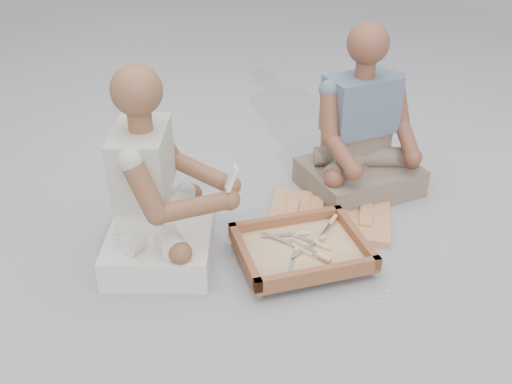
{
  "coord_description": "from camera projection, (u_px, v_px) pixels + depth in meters",
  "views": [
    {
      "loc": [
        -0.32,
        -1.93,
        1.55
      ],
      "look_at": [
        -0.06,
        0.14,
        0.3
      ],
      "focal_mm": 40.0,
      "sensor_mm": 36.0,
      "label": 1
    }
  ],
  "objects": [
    {
      "name": "chisel_0",
      "position": [
        316.0,
        241.0,
        2.51
      ],
      "size": [
        0.19,
        0.15,
        0.02
      ],
      "rotation": [
        0.0,
        0.0,
        0.65
      ],
      "color": "silver",
      "rests_on": "tool_tray"
    },
    {
      "name": "chisel_2",
      "position": [
        320.0,
        255.0,
        2.41
      ],
      "size": [
        0.15,
        0.18,
        0.02
      ],
      "rotation": [
        0.0,
        0.0,
        -0.88
      ],
      "color": "silver",
      "rests_on": "tool_tray"
    },
    {
      "name": "wood_chip_13",
      "position": [
        234.0,
        259.0,
        2.52
      ],
      "size": [
        0.02,
        0.02,
        0.0
      ],
      "primitive_type": "cube",
      "rotation": [
        0.0,
        0.0,
        1.11
      ],
      "color": "tan",
      "rests_on": "ground"
    },
    {
      "name": "wood_chip_14",
      "position": [
        239.0,
        225.0,
        2.74
      ],
      "size": [
        0.02,
        0.02,
        0.0
      ],
      "primitive_type": "cube",
      "rotation": [
        0.0,
        0.0,
        3.11
      ],
      "color": "tan",
      "rests_on": "ground"
    },
    {
      "name": "wood_chip_8",
      "position": [
        308.0,
        219.0,
        2.79
      ],
      "size": [
        0.02,
        0.02,
        0.0
      ],
      "primitive_type": "cube",
      "rotation": [
        0.0,
        0.0,
        1.89
      ],
      "color": "tan",
      "rests_on": "ground"
    },
    {
      "name": "craftsman",
      "position": [
        157.0,
        197.0,
        2.41
      ],
      "size": [
        0.61,
        0.61,
        0.87
      ],
      "rotation": [
        0.0,
        0.0,
        -1.7
      ],
      "color": "silver",
      "rests_on": "ground"
    },
    {
      "name": "wood_chip_0",
      "position": [
        372.0,
        250.0,
        2.58
      ],
      "size": [
        0.02,
        0.02,
        0.0
      ],
      "primitive_type": "cube",
      "rotation": [
        0.0,
        0.0,
        2.17
      ],
      "color": "tan",
      "rests_on": "ground"
    },
    {
      "name": "wood_chip_4",
      "position": [
        275.0,
        222.0,
        2.76
      ],
      "size": [
        0.02,
        0.02,
        0.0
      ],
      "primitive_type": "cube",
      "rotation": [
        0.0,
        0.0,
        1.15
      ],
      "color": "tan",
      "rests_on": "ground"
    },
    {
      "name": "chisel_7",
      "position": [
        297.0,
        233.0,
        2.56
      ],
      "size": [
        0.22,
        0.02,
        0.02
      ],
      "rotation": [
        0.0,
        0.0,
        -0.0
      ],
      "color": "silver",
      "rests_on": "tool_tray"
    },
    {
      "name": "wood_chip_6",
      "position": [
        305.0,
        225.0,
        2.74
      ],
      "size": [
        0.02,
        0.02,
        0.0
      ],
      "primitive_type": "cube",
      "rotation": [
        0.0,
        0.0,
        2.76
      ],
      "color": "tan",
      "rests_on": "ground"
    },
    {
      "name": "companion",
      "position": [
        361.0,
        138.0,
        2.91
      ],
      "size": [
        0.67,
        0.59,
        0.88
      ],
      "rotation": [
        0.0,
        0.0,
        3.44
      ],
      "color": "#746253",
      "rests_on": "ground"
    },
    {
      "name": "mobile_phone",
      "position": [
        231.0,
        178.0,
        2.29
      ],
      "size": [
        0.06,
        0.05,
        0.11
      ],
      "rotation": [
        -0.35,
        0.0,
        -1.46
      ],
      "color": "silver",
      "rests_on": "craftsman"
    },
    {
      "name": "chisel_5",
      "position": [
        320.0,
        245.0,
        2.49
      ],
      "size": [
        0.18,
        0.16,
        0.02
      ],
      "rotation": [
        0.0,
        0.0,
        -0.74
      ],
      "color": "silver",
      "rests_on": "tool_tray"
    },
    {
      "name": "wood_chip_3",
      "position": [
        387.0,
        292.0,
        2.33
      ],
      "size": [
        0.02,
        0.02,
        0.0
      ],
      "primitive_type": "cube",
      "rotation": [
        0.0,
        0.0,
        1.8
      ],
      "color": "tan",
      "rests_on": "ground"
    },
    {
      "name": "wood_chip_5",
      "position": [
        260.0,
        297.0,
        2.3
      ],
      "size": [
        0.02,
        0.02,
        0.0
      ],
      "primitive_type": "cube",
      "rotation": [
        0.0,
        0.0,
        2.94
      ],
      "color": "tan",
      "rests_on": "ground"
    },
    {
      "name": "chisel_4",
      "position": [
        296.0,
        250.0,
        2.47
      ],
      "size": [
        0.1,
        0.21,
        0.02
      ],
      "rotation": [
        0.0,
        0.0,
        1.2
      ],
      "color": "silver",
      "rests_on": "tool_tray"
    },
    {
      "name": "carved_panel",
      "position": [
        329.0,
        217.0,
        2.78
      ],
      "size": [
        0.67,
        0.55,
        0.04
      ],
      "primitive_type": "cube",
      "rotation": [
        0.0,
        0.0,
        -0.32
      ],
      "color": "#AB6B42",
      "rests_on": "ground"
    },
    {
      "name": "wood_chip_12",
      "position": [
        380.0,
        297.0,
        2.3
      ],
      "size": [
        0.02,
        0.02,
        0.0
      ],
      "primitive_type": "cube",
      "rotation": [
        0.0,
        0.0,
        0.24
      ],
      "color": "tan",
      "rests_on": "ground"
    },
    {
      "name": "chisel_6",
      "position": [
        331.0,
        222.0,
        2.63
      ],
      "size": [
        0.14,
        0.19,
        0.02
      ],
      "rotation": [
        0.0,
        0.0,
        0.97
      ],
      "color": "silver",
      "rests_on": "tool_tray"
    },
    {
      "name": "wood_chip_7",
      "position": [
        262.0,
        262.0,
        2.5
      ],
      "size": [
        0.02,
        0.02,
        0.0
      ],
      "primitive_type": "cube",
      "rotation": [
        0.0,
        0.0,
        0.81
      ],
      "color": "tan",
      "rests_on": "ground"
    },
    {
      "name": "tool_tray",
      "position": [
        301.0,
        249.0,
        2.48
      ],
      "size": [
        0.61,
        0.52,
        0.07
      ],
      "rotation": [
        0.0,
        0.0,
        0.16
      ],
      "color": "brown",
      "rests_on": "carved_panel"
    },
    {
      "name": "wood_chip_1",
      "position": [
        265.0,
        255.0,
        2.54
      ],
      "size": [
        0.02,
        0.02,
        0.0
      ],
      "primitive_type": "cube",
      "rotation": [
        0.0,
        0.0,
        2.14
      ],
      "color": "tan",
      "rests_on": "ground"
    },
    {
      "name": "wood_chip_10",
      "position": [
        292.0,
        245.0,
        2.61
      ],
      "size": [
        0.02,
        0.02,
        0.0
      ],
      "primitive_type": "cube",
      "rotation": [
        0.0,
        0.0,
        0.33
      ],
      "color": "tan",
      "rests_on": "ground"
    },
    {
      "name": "ground",
      "position": [
        273.0,
        267.0,
        2.47
      ],
      "size": [
        60.0,
        60.0,
        0.0
      ],
      "primitive_type": "plane",
      "color": "#97969C",
      "rests_on": "ground"
    },
    {
      "name": "chisel_3",
      "position": [
        295.0,
        245.0,
        2.49
      ],
      "size": [
        0.18,
        0.15,
        0.02
      ],
      "rotation": [
        0.0,
        0.0,
        -0.69
      ],
      "color": "silver",
      "rests_on": "tool_tray"
    },
    {
      "name": "wood_chip_9",
      "position": [
        340.0,
        263.0,
        2.49
      ],
      "size": [
        0.02,
        0.02,
        0.0
      ],
      "primitive_type": "cube",
      "rotation": [
        0.0,
        0.0,
        1.53
      ],
      "color": "tan",
      "rests_on": "ground"
    },
    {
      "name": "wood_chip_11",
      "position": [
        359.0,
        231.0,
        2.71
      ],
      "size": [
        0.02,
        0.02,
        0.0
      ],
      "primitive_type": "cube",
      "rotation": [
        0.0,
        0.0,
        1.66
      ],
      "color": "tan",
      "rests_on": "ground"
    },
    {
      "name": "chisel_1",
      "position": [
        302.0,
        250.0,
        2.46
      ],
      "size": [
        0.16,
        0.18,
        0.02
      ],
      "rotation": [
        0.0,
        0.0,
        -0.85
      ],
      "color": "silver",
      "rests_on": "tool_tray"
    },
    {
      "name": "wood_chip_2",
      "position": [
        345.0,
        257.0,
        2.53
      ],
      "size": [
        0.02,
        0.02,
        0.0
      ],
      "primitive_type": "cube",
      "rotation": [
        0.0,
        0.0,
        0.86
      ],
      "color": "tan",
      "rests_on": "ground"
    }
  ]
}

